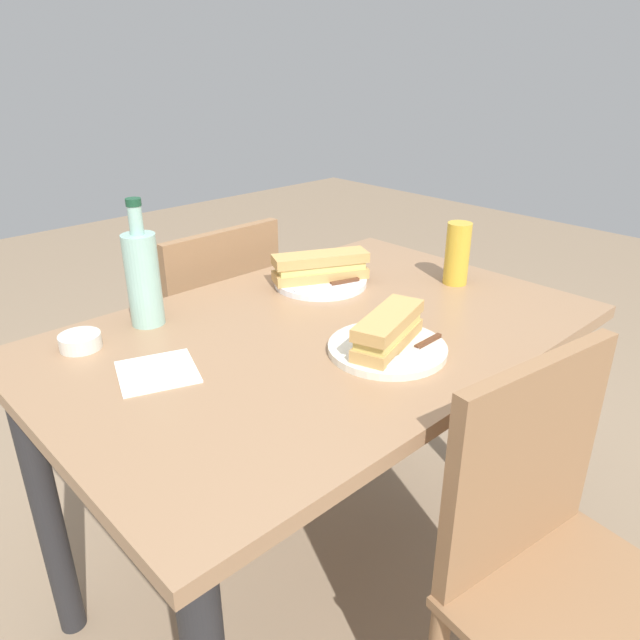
{
  "coord_description": "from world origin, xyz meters",
  "views": [
    {
      "loc": [
        0.8,
        0.84,
        1.3
      ],
      "look_at": [
        0.0,
        0.0,
        0.77
      ],
      "focal_mm": 33.35,
      "sensor_mm": 36.0,
      "label": 1
    }
  ],
  "objects_px": {
    "chair_near": "(210,340)",
    "baguette_sandwich_near": "(388,330)",
    "water_bottle": "(143,277)",
    "dining_table": "(320,376)",
    "baguette_sandwich_far": "(320,266)",
    "chair_far": "(561,572)",
    "olive_bowl": "(80,341)",
    "plate_far": "(320,282)",
    "knife_far": "(331,284)",
    "beer_glass": "(457,254)",
    "knife_near": "(416,348)",
    "plate_near": "(387,349)"
  },
  "relations": [
    {
      "from": "baguette_sandwich_far",
      "to": "knife_far",
      "type": "bearing_deg",
      "value": 76.4
    },
    {
      "from": "chair_near",
      "to": "plate_near",
      "type": "distance_m",
      "value": 0.81
    },
    {
      "from": "plate_near",
      "to": "knife_far",
      "type": "bearing_deg",
      "value": -115.65
    },
    {
      "from": "baguette_sandwich_near",
      "to": "plate_far",
      "type": "xyz_separation_m",
      "value": [
        -0.16,
        -0.36,
        -0.04
      ]
    },
    {
      "from": "baguette_sandwich_far",
      "to": "knife_far",
      "type": "xyz_separation_m",
      "value": [
        0.01,
        0.05,
        -0.03
      ]
    },
    {
      "from": "knife_near",
      "to": "olive_bowl",
      "type": "bearing_deg",
      "value": -46.45
    },
    {
      "from": "plate_near",
      "to": "knife_near",
      "type": "xyz_separation_m",
      "value": [
        -0.03,
        0.05,
        0.01
      ]
    },
    {
      "from": "baguette_sandwich_far",
      "to": "water_bottle",
      "type": "relative_size",
      "value": 0.89
    },
    {
      "from": "knife_far",
      "to": "baguette_sandwich_far",
      "type": "bearing_deg",
      "value": -103.6
    },
    {
      "from": "chair_near",
      "to": "baguette_sandwich_far",
      "type": "relative_size",
      "value": 3.45
    },
    {
      "from": "olive_bowl",
      "to": "water_bottle",
      "type": "bearing_deg",
      "value": -174.5
    },
    {
      "from": "chair_far",
      "to": "water_bottle",
      "type": "height_order",
      "value": "water_bottle"
    },
    {
      "from": "chair_near",
      "to": "plate_near",
      "type": "bearing_deg",
      "value": 85.2
    },
    {
      "from": "baguette_sandwich_far",
      "to": "olive_bowl",
      "type": "bearing_deg",
      "value": -6.8
    },
    {
      "from": "dining_table",
      "to": "baguette_sandwich_far",
      "type": "distance_m",
      "value": 0.31
    },
    {
      "from": "plate_near",
      "to": "baguette_sandwich_near",
      "type": "bearing_deg",
      "value": 0.0
    },
    {
      "from": "chair_far",
      "to": "plate_far",
      "type": "bearing_deg",
      "value": -102.47
    },
    {
      "from": "beer_glass",
      "to": "water_bottle",
      "type": "bearing_deg",
      "value": -24.42
    },
    {
      "from": "baguette_sandwich_near",
      "to": "chair_far",
      "type": "bearing_deg",
      "value": 88.72
    },
    {
      "from": "plate_far",
      "to": "beer_glass",
      "type": "relative_size",
      "value": 1.49
    },
    {
      "from": "plate_near",
      "to": "beer_glass",
      "type": "relative_size",
      "value": 1.49
    },
    {
      "from": "dining_table",
      "to": "plate_near",
      "type": "relative_size",
      "value": 5.0
    },
    {
      "from": "baguette_sandwich_near",
      "to": "dining_table",
      "type": "bearing_deg",
      "value": -82.99
    },
    {
      "from": "olive_bowl",
      "to": "plate_near",
      "type": "bearing_deg",
      "value": 134.94
    },
    {
      "from": "plate_far",
      "to": "beer_glass",
      "type": "height_order",
      "value": "beer_glass"
    },
    {
      "from": "knife_far",
      "to": "olive_bowl",
      "type": "relative_size",
      "value": 2.12
    },
    {
      "from": "dining_table",
      "to": "plate_far",
      "type": "bearing_deg",
      "value": -133.7
    },
    {
      "from": "baguette_sandwich_far",
      "to": "plate_far",
      "type": "bearing_deg",
      "value": 180.0
    },
    {
      "from": "knife_near",
      "to": "knife_far",
      "type": "xyz_separation_m",
      "value": [
        -0.12,
        -0.36,
        0.0
      ]
    },
    {
      "from": "plate_far",
      "to": "knife_far",
      "type": "height_order",
      "value": "knife_far"
    },
    {
      "from": "knife_far",
      "to": "beer_glass",
      "type": "height_order",
      "value": "beer_glass"
    },
    {
      "from": "plate_near",
      "to": "water_bottle",
      "type": "height_order",
      "value": "water_bottle"
    },
    {
      "from": "chair_near",
      "to": "baguette_sandwich_near",
      "type": "relative_size",
      "value": 3.96
    },
    {
      "from": "chair_far",
      "to": "chair_near",
      "type": "height_order",
      "value": "same"
    },
    {
      "from": "olive_bowl",
      "to": "plate_far",
      "type": "bearing_deg",
      "value": 173.2
    },
    {
      "from": "chair_near",
      "to": "water_bottle",
      "type": "height_order",
      "value": "water_bottle"
    },
    {
      "from": "chair_far",
      "to": "olive_bowl",
      "type": "distance_m",
      "value": 0.99
    },
    {
      "from": "plate_far",
      "to": "knife_far",
      "type": "relative_size",
      "value": 1.35
    },
    {
      "from": "dining_table",
      "to": "olive_bowl",
      "type": "xyz_separation_m",
      "value": [
        0.41,
        -0.26,
        0.13
      ]
    },
    {
      "from": "dining_table",
      "to": "plate_far",
      "type": "relative_size",
      "value": 5.0
    },
    {
      "from": "chair_far",
      "to": "water_bottle",
      "type": "distance_m",
      "value": 0.98
    },
    {
      "from": "baguette_sandwich_far",
      "to": "beer_glass",
      "type": "height_order",
      "value": "beer_glass"
    },
    {
      "from": "chair_far",
      "to": "beer_glass",
      "type": "xyz_separation_m",
      "value": [
        -0.43,
        -0.55,
        0.34
      ]
    },
    {
      "from": "plate_far",
      "to": "beer_glass",
      "type": "distance_m",
      "value": 0.35
    },
    {
      "from": "baguette_sandwich_near",
      "to": "knife_near",
      "type": "relative_size",
      "value": 1.2
    },
    {
      "from": "baguette_sandwich_near",
      "to": "water_bottle",
      "type": "distance_m",
      "value": 0.53
    },
    {
      "from": "knife_near",
      "to": "plate_far",
      "type": "height_order",
      "value": "knife_near"
    },
    {
      "from": "dining_table",
      "to": "plate_far",
      "type": "height_order",
      "value": "plate_far"
    },
    {
      "from": "knife_far",
      "to": "plate_near",
      "type": "bearing_deg",
      "value": 64.35
    },
    {
      "from": "baguette_sandwich_near",
      "to": "beer_glass",
      "type": "relative_size",
      "value": 1.36
    }
  ]
}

